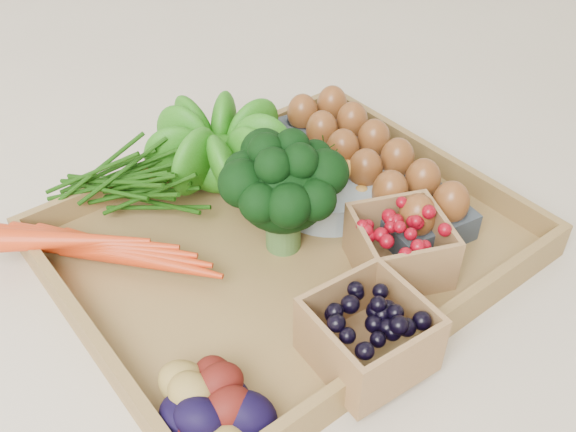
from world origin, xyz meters
TOP-DOWN VIEW (x-y plane):
  - ground at (0.00, 0.00)m, footprint 4.00×4.00m
  - tray at (0.00, 0.00)m, footprint 0.55×0.45m
  - carrots at (-0.20, 0.11)m, footprint 0.24×0.17m
  - lettuce at (-0.00, 0.16)m, footprint 0.13×0.13m
  - broccoli at (-0.01, 0.00)m, footprint 0.15×0.15m
  - cherry_bowl at (0.10, 0.03)m, footprint 0.16×0.16m
  - egg_carton at (0.17, 0.03)m, footprint 0.17×0.35m
  - potatoes at (-0.22, -0.16)m, footprint 0.13×0.13m
  - punnet_blackberry at (-0.05, -0.19)m, footprint 0.12×0.12m
  - punnet_raspberry at (0.08, -0.12)m, footprint 0.14×0.14m

SIDE VIEW (x-z plane):
  - ground at x=0.00m, z-range 0.00..0.00m
  - tray at x=0.00m, z-range 0.00..0.01m
  - egg_carton at x=0.17m, z-range 0.01..0.05m
  - cherry_bowl at x=0.10m, z-range 0.01..0.06m
  - carrots at x=-0.20m, z-range 0.01..0.07m
  - punnet_raspberry at x=0.08m, z-range 0.01..0.09m
  - potatoes at x=-0.22m, z-range 0.01..0.09m
  - punnet_blackberry at x=-0.05m, z-range 0.01..0.09m
  - broccoli at x=-0.01m, z-range 0.02..0.13m
  - lettuce at x=0.00m, z-range 0.02..0.15m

